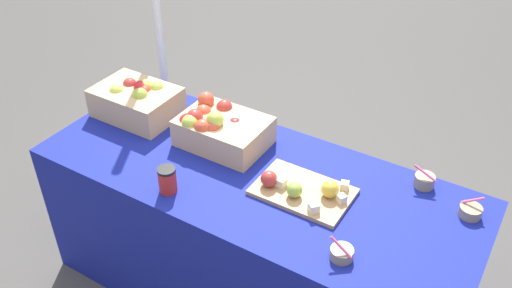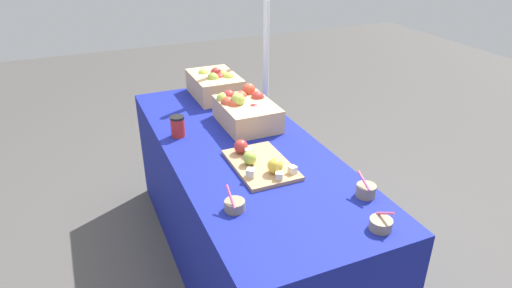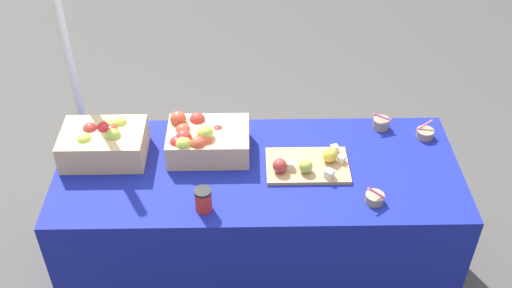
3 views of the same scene
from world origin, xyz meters
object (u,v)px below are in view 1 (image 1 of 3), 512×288
sample_bowl_far (424,181)px  sample_bowl_near (342,253)px  apple_crate_left (137,100)px  tent_pole (159,31)px  cutting_board_front (302,190)px  sample_bowl_mid (470,211)px  coffee_cup (167,180)px  apple_crate_middle (219,128)px

sample_bowl_far → sample_bowl_near: bearing=-102.9°
apple_crate_left → tent_pole: 0.54m
cutting_board_front → sample_bowl_far: size_ratio=3.84×
sample_bowl_mid → sample_bowl_far: sample_bowl_far is taller
sample_bowl_near → sample_bowl_mid: (0.33, 0.46, -0.00)m
apple_crate_left → coffee_cup: (0.49, -0.37, -0.02)m
apple_crate_middle → coffee_cup: (0.01, -0.38, -0.02)m
sample_bowl_mid → sample_bowl_far: 0.22m
apple_crate_left → cutting_board_front: bearing=-6.6°
sample_bowl_near → tent_pole: bearing=151.2°
cutting_board_front → sample_bowl_near: 0.36m
sample_bowl_mid → tent_pole: size_ratio=0.05×
apple_crate_left → cutting_board_front: apple_crate_left is taller
tent_pole → cutting_board_front: bearing=-25.8°
sample_bowl_mid → coffee_cup: 1.18m
coffee_cup → tent_pole: tent_pole is taller
apple_crate_middle → cutting_board_front: size_ratio=1.00×
cutting_board_front → sample_bowl_near: sample_bowl_near is taller
cutting_board_front → coffee_cup: bearing=-151.0°
apple_crate_middle → coffee_cup: bearing=-87.9°
apple_crate_middle → sample_bowl_mid: apple_crate_middle is taller
coffee_cup → tent_pole: bearing=130.6°
apple_crate_left → apple_crate_middle: size_ratio=1.01×
apple_crate_middle → cutting_board_front: apple_crate_middle is taller
coffee_cup → cutting_board_front: bearing=29.0°
sample_bowl_far → coffee_cup: size_ratio=0.90×
sample_bowl_mid → tent_pole: (-1.80, 0.35, 0.19)m
apple_crate_left → sample_bowl_near: size_ratio=3.85×
tent_pole → coffee_cup: bearing=-49.4°
sample_bowl_mid → coffee_cup: (-1.08, -0.49, 0.03)m
cutting_board_front → sample_bowl_far: 0.50m
tent_pole → apple_crate_middle: bearing=-32.8°
sample_bowl_far → sample_bowl_mid: bearing=-21.4°
cutting_board_front → sample_bowl_far: sample_bowl_far is taller
cutting_board_front → sample_bowl_mid: (0.60, 0.23, -0.00)m
apple_crate_middle → tent_pole: (-0.71, 0.45, 0.13)m
cutting_board_front → apple_crate_left: bearing=173.4°
apple_crate_middle → tent_pole: 0.85m
apple_crate_middle → tent_pole: bearing=147.2°
sample_bowl_near → coffee_cup: coffee_cup is taller
coffee_cup → apple_crate_middle: bearing=92.1°
apple_crate_left → tent_pole: tent_pole is taller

